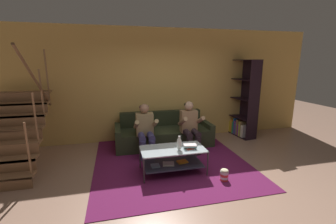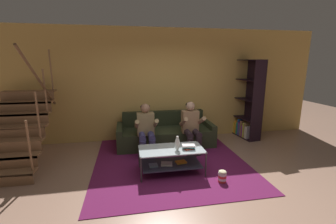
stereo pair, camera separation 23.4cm
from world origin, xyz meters
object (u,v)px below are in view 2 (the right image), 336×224
at_px(book_stack, 188,147).
at_px(popcorn_tub, 222,176).
at_px(vase, 177,144).
at_px(bookshelf, 246,110).
at_px(couch, 165,134).
at_px(coffee_table, 171,157).
at_px(person_seated_left, 146,128).
at_px(person_seated_right, 191,125).

distance_m(book_stack, popcorn_tub, 0.78).
relative_size(vase, popcorn_tub, 1.23).
bearing_deg(book_stack, bookshelf, 40.02).
xyz_separation_m(couch, coffee_table, (-0.14, -1.46, 0.04)).
bearing_deg(coffee_table, vase, -47.30).
height_order(person_seated_left, coffee_table, person_seated_left).
height_order(book_stack, popcorn_tub, book_stack).
distance_m(person_seated_left, book_stack, 1.23).
bearing_deg(book_stack, popcorn_tub, -42.73).
height_order(couch, bookshelf, bookshelf).
height_order(couch, coffee_table, couch).
height_order(coffee_table, bookshelf, bookshelf).
bearing_deg(person_seated_left, bookshelf, 15.75).
bearing_deg(coffee_table, bookshelf, 35.15).
distance_m(person_seated_right, book_stack, 1.07).
xyz_separation_m(couch, book_stack, (0.18, -1.53, 0.24)).
bearing_deg(popcorn_tub, couch, 108.55).
xyz_separation_m(person_seated_left, popcorn_tub, (1.19, -1.46, -0.52)).
bearing_deg(popcorn_tub, book_stack, 137.27).
bearing_deg(book_stack, coffee_table, 167.87).
distance_m(book_stack, bookshelf, 2.83).
xyz_separation_m(person_seated_right, coffee_table, (-0.66, -0.94, -0.32)).
relative_size(vase, bookshelf, 0.13).
xyz_separation_m(person_seated_left, vase, (0.48, -1.04, -0.02)).
bearing_deg(popcorn_tub, person_seated_right, 95.76).
bearing_deg(vase, popcorn_tub, -30.27).
bearing_deg(person_seated_right, coffee_table, -125.12).
relative_size(couch, person_seated_left, 2.06).
relative_size(person_seated_right, vase, 4.25).
height_order(book_stack, bookshelf, bookshelf).
xyz_separation_m(vase, popcorn_tub, (0.71, -0.41, -0.49)).
height_order(person_seated_right, book_stack, person_seated_right).
bearing_deg(person_seated_left, book_stack, -55.35).
height_order(couch, popcorn_tub, couch).
distance_m(vase, book_stack, 0.24).
bearing_deg(couch, popcorn_tub, -71.45).
xyz_separation_m(couch, bookshelf, (2.33, 0.28, 0.46)).
bearing_deg(bookshelf, person_seated_left, -164.25).
height_order(person_seated_right, coffee_table, person_seated_right).
distance_m(vase, popcorn_tub, 0.96).
xyz_separation_m(vase, book_stack, (0.22, 0.04, -0.08)).
height_order(bookshelf, popcorn_tub, bookshelf).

